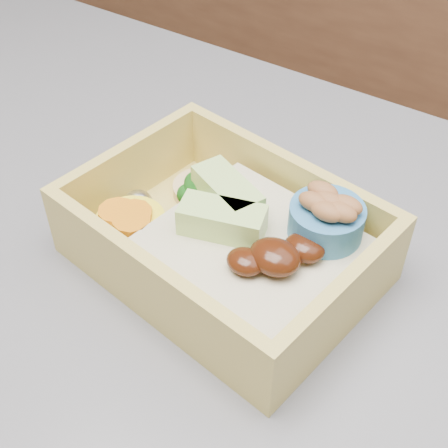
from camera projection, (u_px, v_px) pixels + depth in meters
The scene contains 1 object.
bento_box at pixel (233, 241), 0.43m from camera, with size 0.22×0.18×0.08m.
Camera 1 is at (0.28, -0.21, 1.25)m, focal length 50.00 mm.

